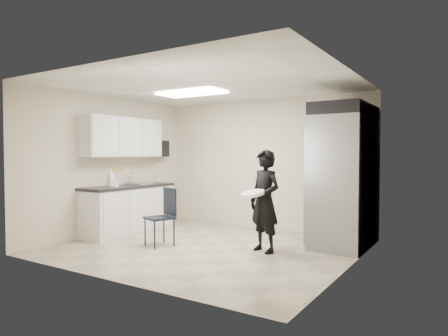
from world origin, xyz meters
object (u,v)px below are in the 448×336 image
Objects in this scene: lower_counter at (129,210)px; man_tuxedo at (265,201)px; folding_chair at (159,218)px; commercial_fridge at (344,182)px.

lower_counter is 1.21× the size of man_tuxedo.
lower_counter is 1.34m from folding_chair.
folding_chair is at bearing -147.94° from commercial_fridge.
lower_counter is 2.07× the size of folding_chair.
commercial_fridge is (3.78, 1.07, 0.62)m from lower_counter.
folding_chair is (-2.55, -1.60, -0.59)m from commercial_fridge.
commercial_fridge reaches higher than folding_chair.
folding_chair is at bearing -141.09° from man_tuxedo.
lower_counter is at bearing 178.30° from folding_chair.
commercial_fridge is at bearing 53.34° from folding_chair.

